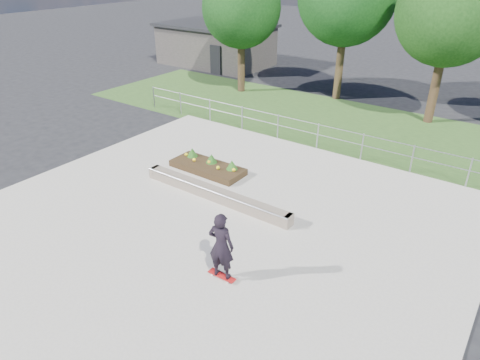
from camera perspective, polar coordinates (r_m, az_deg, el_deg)
name	(u,v)px	position (r m, az deg, el deg)	size (l,w,h in m)	color
ground	(207,228)	(13.44, -4.46, -6.34)	(120.00, 120.00, 0.00)	black
grass_verge	(349,126)	(22.05, 14.27, 6.95)	(30.00, 8.00, 0.02)	#2B4A1D
concrete_slab	(207,227)	(13.42, -4.47, -6.24)	(15.00, 15.00, 0.06)	#9F998D
fence	(318,133)	(18.76, 10.34, 6.19)	(20.06, 0.06, 1.20)	gray
building	(216,44)	(34.46, -3.25, 17.63)	(8.40, 5.40, 3.00)	#322E2C
tree_far_left	(241,8)	(26.46, 0.18, 21.94)	(4.55, 4.55, 7.15)	#302013
tree_mid_right	(451,13)	(22.92, 26.31, 19.38)	(4.90, 4.90, 7.70)	#332114
grind_ledge	(215,194)	(14.71, -3.39, -1.85)	(6.00, 0.44, 0.43)	#67594C
planter_bed	(208,166)	(16.74, -4.24, 1.91)	(3.00, 1.20, 0.61)	black
skateboarder	(221,246)	(10.82, -2.53, -8.79)	(0.80, 0.57, 1.96)	white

